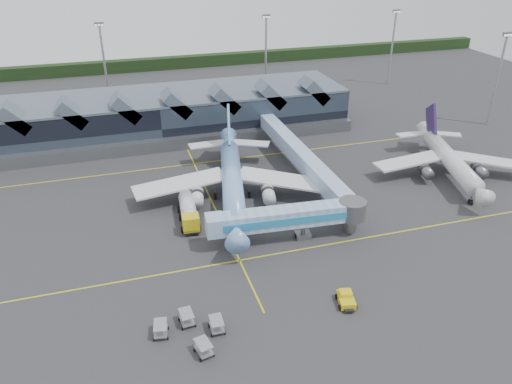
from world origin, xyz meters
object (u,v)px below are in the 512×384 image
object	(u,v)px
main_airliner	(232,178)
pushback_tug	(346,299)
regional_jet	(449,158)
jet_bridge	(297,217)
fuel_truck	(188,210)

from	to	relation	value
main_airliner	pushback_tug	size ratio (longest dim) A/B	10.47
regional_jet	jet_bridge	distance (m)	39.24
main_airliner	fuel_truck	size ratio (longest dim) A/B	3.78
fuel_truck	main_airliner	bearing A→B (deg)	36.71
regional_jet	pushback_tug	world-z (taller)	regional_jet
main_airliner	pushback_tug	bearing A→B (deg)	-65.73
fuel_truck	pushback_tug	world-z (taller)	fuel_truck
regional_jet	fuel_truck	bearing A→B (deg)	-161.57
pushback_tug	regional_jet	bearing A→B (deg)	52.05
jet_bridge	pushback_tug	world-z (taller)	jet_bridge
main_airliner	fuel_truck	xyz separation A→B (m)	(-9.06, -5.71, -1.88)
main_airliner	jet_bridge	distance (m)	17.36
pushback_tug	fuel_truck	bearing A→B (deg)	133.53
main_airliner	jet_bridge	xyz separation A→B (m)	(6.22, -16.20, 0.05)
jet_bridge	pushback_tug	bearing A→B (deg)	-83.44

